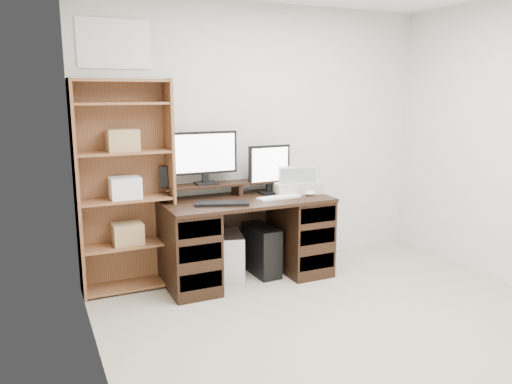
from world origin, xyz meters
TOP-DOWN VIEW (x-y plane):
  - room at (-0.00, 0.00)m, footprint 3.54×4.04m
  - desk at (-0.32, 1.64)m, footprint 1.50×0.70m
  - riser_shelf at (-0.32, 1.85)m, footprint 1.40×0.22m
  - monitor_wide at (-0.63, 1.87)m, footprint 0.60×0.16m
  - monitor_small at (-0.03, 1.77)m, footprint 0.41×0.16m
  - speaker at (-1.01, 1.88)m, footprint 0.09×0.09m
  - keyboard_black at (-0.61, 1.50)m, footprint 0.48×0.29m
  - keyboard_white at (-0.05, 1.53)m, footprint 0.41×0.16m
  - mouse at (0.28, 1.53)m, footprint 0.10×0.07m
  - printer at (0.22, 1.71)m, footprint 0.47×0.38m
  - basket at (0.22, 1.71)m, footprint 0.39×0.33m
  - tower_silver at (-0.44, 1.71)m, footprint 0.29×0.45m
  - tower_black at (-0.15, 1.69)m, footprint 0.21×0.47m
  - bookshelf at (-1.35, 1.86)m, footprint 0.80×0.30m

SIDE VIEW (x-z plane):
  - tower_silver at x=-0.44m, z-range 0.00..0.42m
  - tower_black at x=-0.15m, z-range 0.00..0.46m
  - desk at x=-0.32m, z-range 0.01..0.76m
  - keyboard_white at x=-0.05m, z-range 0.75..0.77m
  - keyboard_black at x=-0.61m, z-range 0.75..0.78m
  - mouse at x=0.28m, z-range 0.75..0.79m
  - printer at x=0.22m, z-range 0.75..0.86m
  - riser_shelf at x=-0.32m, z-range 0.78..0.90m
  - bookshelf at x=-1.35m, z-range 0.02..1.82m
  - basket at x=0.22m, z-range 0.86..1.00m
  - speaker at x=-1.01m, z-range 0.87..1.06m
  - monitor_small at x=-0.03m, z-range 0.77..1.22m
  - monitor_wide at x=-0.63m, z-range 0.90..1.37m
  - room at x=0.00m, z-range -0.02..2.52m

